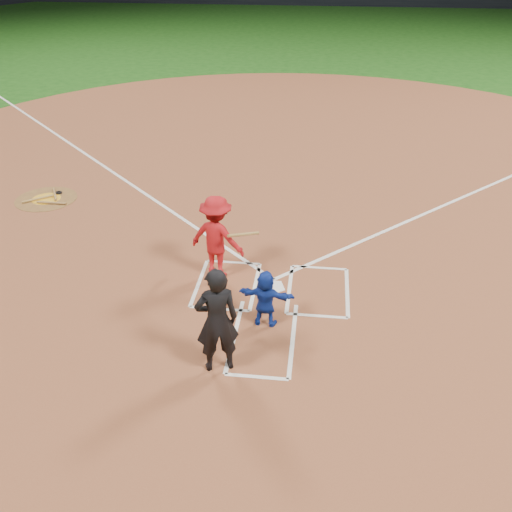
# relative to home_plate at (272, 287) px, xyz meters

# --- Properties ---
(ground) EXTENTS (120.00, 120.00, 0.00)m
(ground) POSITION_rel_home_plate_xyz_m (0.00, 0.00, -0.02)
(ground) COLOR #174812
(ground) RESTS_ON ground
(home_plate_dirt) EXTENTS (28.00, 28.00, 0.01)m
(home_plate_dirt) POSITION_rel_home_plate_xyz_m (0.00, 6.00, -0.01)
(home_plate_dirt) COLOR brown
(home_plate_dirt) RESTS_ON ground
(home_plate) EXTENTS (0.60, 0.60, 0.02)m
(home_plate) POSITION_rel_home_plate_xyz_m (0.00, 0.00, 0.00)
(home_plate) COLOR white
(home_plate) RESTS_ON home_plate_dirt
(on_deck_circle) EXTENTS (1.70, 1.70, 0.01)m
(on_deck_circle) POSITION_rel_home_plate_xyz_m (-6.75, 3.70, -0.00)
(on_deck_circle) COLOR brown
(on_deck_circle) RESTS_ON home_plate_dirt
(on_deck_logo) EXTENTS (0.80, 0.80, 0.00)m
(on_deck_logo) POSITION_rel_home_plate_xyz_m (-6.75, 3.70, 0.00)
(on_deck_logo) COLOR gold
(on_deck_logo) RESTS_ON on_deck_circle
(on_deck_bat_a) EXTENTS (0.45, 0.77, 0.06)m
(on_deck_bat_a) POSITION_rel_home_plate_xyz_m (-6.60, 3.95, 0.03)
(on_deck_bat_a) COLOR olive
(on_deck_bat_a) RESTS_ON on_deck_circle
(on_deck_bat_b) EXTENTS (0.68, 0.59, 0.06)m
(on_deck_bat_b) POSITION_rel_home_plate_xyz_m (-6.95, 3.60, 0.03)
(on_deck_bat_b) COLOR olive
(on_deck_bat_b) RESTS_ON on_deck_circle
(on_deck_bat_c) EXTENTS (0.84, 0.07, 0.06)m
(on_deck_bat_c) POSITION_rel_home_plate_xyz_m (-6.45, 3.40, 0.03)
(on_deck_bat_c) COLOR olive
(on_deck_bat_c) RESTS_ON on_deck_circle
(bat_weight_donut) EXTENTS (0.19, 0.19, 0.05)m
(bat_weight_donut) POSITION_rel_home_plate_xyz_m (-6.55, 4.10, 0.03)
(bat_weight_donut) COLOR black
(bat_weight_donut) RESTS_ON on_deck_circle
(catcher) EXTENTS (1.11, 0.45, 1.17)m
(catcher) POSITION_rel_home_plate_xyz_m (-0.01, -1.28, 0.58)
(catcher) COLOR #1431A3
(catcher) RESTS_ON home_plate_dirt
(umpire) EXTENTS (0.85, 0.70, 2.01)m
(umpire) POSITION_rel_home_plate_xyz_m (-0.69, -2.62, 1.00)
(umpire) COLOR black
(umpire) RESTS_ON home_plate_dirt
(chalk_markings) EXTENTS (28.35, 17.32, 0.01)m
(chalk_markings) POSITION_rel_home_plate_xyz_m (0.00, 5.29, -0.01)
(chalk_markings) COLOR white
(chalk_markings) RESTS_ON home_plate_dirt
(batter_at_plate) EXTENTS (1.59, 1.02, 1.88)m
(batter_at_plate) POSITION_rel_home_plate_xyz_m (-1.23, 0.35, 0.93)
(batter_at_plate) COLOR #B31319
(batter_at_plate) RESTS_ON home_plate_dirt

